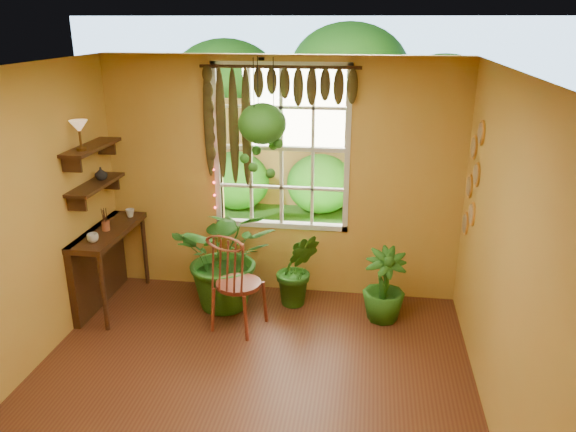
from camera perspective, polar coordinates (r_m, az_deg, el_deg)
name	(u,v)px	position (r m, az deg, el deg)	size (l,w,h in m)	color
floor	(239,410)	(4.92, -5.02, -19.08)	(4.50, 4.50, 0.00)	#5A2D19
ceiling	(227,75)	(3.87, -6.23, 14.06)	(4.50, 4.50, 0.00)	white
wall_back	(281,180)	(6.29, -0.71, 3.72)	(4.00, 4.00, 0.00)	gold
wall_right	(514,278)	(4.23, 21.94, -5.85)	(4.50, 4.50, 0.00)	gold
window	(281,148)	(6.23, -0.68, 6.90)	(1.52, 0.10, 1.86)	silver
valance_vine	(271,97)	(6.03, -1.70, 12.03)	(1.70, 0.12, 1.10)	#3D2610
string_lights	(212,143)	(6.30, -7.72, 7.32)	(0.03, 0.03, 1.54)	#FF2633
wall_plates	(472,181)	(5.81, 18.22, 3.44)	(0.04, 0.32, 1.10)	beige
counter_ledge	(102,258)	(6.55, -18.40, -4.08)	(0.40, 1.20, 0.90)	#3D2610
shelf_lower	(96,184)	(6.26, -18.94, 3.05)	(0.25, 0.90, 0.04)	#3D2610
shelf_upper	(91,147)	(6.16, -19.34, 6.61)	(0.25, 0.90, 0.04)	#3D2610
backyard	(332,118)	(10.77, 4.51, 9.94)	(14.00, 10.00, 12.00)	#25601B
windsor_chair	(237,297)	(5.83, -5.19, -8.16)	(0.59, 0.61, 1.25)	maroon
potted_plant_left	(228,256)	(6.17, -6.16, -4.02)	(1.10, 0.95, 1.22)	#184E14
potted_plant_mid	(298,269)	(6.24, 0.98, -5.42)	(0.47, 0.38, 0.86)	#184E14
potted_plant_right	(384,285)	(6.04, 9.73, -6.96)	(0.45, 0.45, 0.80)	#184E14
hanging_basket	(262,129)	(5.79, -2.63, 8.84)	(0.49, 0.49, 1.20)	black
cup_a	(93,238)	(6.04, -19.23, -2.11)	(0.12, 0.12, 0.09)	silver
cup_b	(130,213)	(6.68, -15.75, 0.30)	(0.10, 0.10, 0.09)	beige
brush_jar	(105,220)	(6.31, -18.09, -0.36)	(0.08, 0.08, 0.31)	#994A2C
shelf_vase	(101,173)	(6.34, -18.47, 4.12)	(0.13, 0.13, 0.14)	#B2AD99
tiffany_lamp	(79,128)	(5.92, -20.47, 8.34)	(0.18, 0.18, 0.30)	brown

